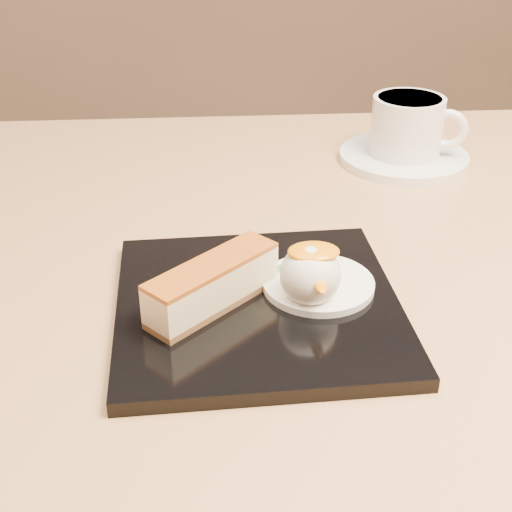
{
  "coord_description": "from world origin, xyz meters",
  "views": [
    {
      "loc": [
        -0.06,
        -0.55,
        1.04
      ],
      "look_at": [
        -0.02,
        -0.06,
        0.76
      ],
      "focal_mm": 50.0,
      "sensor_mm": 36.0,
      "label": 1
    }
  ],
  "objects": [
    {
      "name": "ice_cream_scoop",
      "position": [
        0.02,
        -0.08,
        0.76
      ],
      "size": [
        0.05,
        0.05,
        0.05
      ],
      "primitive_type": "sphere",
      "color": "white",
      "rests_on": "cream_smear"
    },
    {
      "name": "mango_sauce",
      "position": [
        0.02,
        -0.08,
        0.78
      ],
      "size": [
        0.04,
        0.03,
        0.01
      ],
      "primitive_type": "ellipsoid",
      "color": "orange",
      "rests_on": "ice_cream_scoop"
    },
    {
      "name": "dessert_plate",
      "position": [
        -0.02,
        -0.08,
        0.73
      ],
      "size": [
        0.23,
        0.23,
        0.01
      ],
      "primitive_type": "cube",
      "rotation": [
        0.0,
        0.0,
        0.04
      ],
      "color": "black",
      "rests_on": "table"
    },
    {
      "name": "cheesecake",
      "position": [
        -0.06,
        -0.08,
        0.75
      ],
      "size": [
        0.11,
        0.1,
        0.04
      ],
      "rotation": [
        0.0,
        0.0,
        0.75
      ],
      "color": "brown",
      "rests_on": "dessert_plate"
    },
    {
      "name": "saucer",
      "position": [
        0.17,
        0.22,
        0.72
      ],
      "size": [
        0.15,
        0.15,
        0.01
      ],
      "primitive_type": "cylinder",
      "color": "white",
      "rests_on": "table"
    },
    {
      "name": "cream_smear",
      "position": [
        0.03,
        -0.06,
        0.73
      ],
      "size": [
        0.09,
        0.09,
        0.01
      ],
      "primitive_type": "cylinder",
      "color": "white",
      "rests_on": "dessert_plate"
    },
    {
      "name": "table",
      "position": [
        0.0,
        0.0,
        0.56
      ],
      "size": [
        0.8,
        0.8,
        0.72
      ],
      "color": "black",
      "rests_on": "ground"
    },
    {
      "name": "mint_sprig",
      "position": [
        -0.0,
        -0.04,
        0.74
      ],
      "size": [
        0.04,
        0.03,
        0.0
      ],
      "color": "#2D8B33",
      "rests_on": "cream_smear"
    },
    {
      "name": "coffee_cup",
      "position": [
        0.17,
        0.22,
        0.76
      ],
      "size": [
        0.11,
        0.08,
        0.07
      ],
      "rotation": [
        0.0,
        0.0,
        -0.33
      ],
      "color": "white",
      "rests_on": "saucer"
    }
  ]
}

